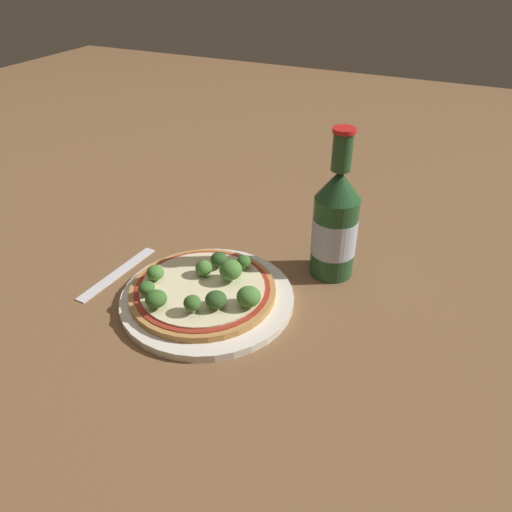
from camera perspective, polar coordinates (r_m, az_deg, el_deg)
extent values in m
plane|color=brown|center=(0.76, -6.81, -4.76)|extent=(3.00, 3.00, 0.00)
cylinder|color=silver|center=(0.75, -5.69, -4.94)|extent=(0.26, 0.26, 0.01)
cylinder|color=#B77F42|center=(0.74, -6.26, -4.17)|extent=(0.22, 0.22, 0.01)
cylinder|color=maroon|center=(0.74, -6.29, -3.82)|extent=(0.20, 0.20, 0.00)
cylinder|color=beige|center=(0.74, -6.30, -3.74)|extent=(0.18, 0.18, 0.00)
cylinder|color=#7A9E5B|center=(0.77, -1.36, -1.18)|extent=(0.01, 0.01, 0.01)
ellipsoid|color=#386628|center=(0.77, -1.37, -0.59)|extent=(0.02, 0.02, 0.02)
cylinder|color=#7A9E5B|center=(0.73, -12.31, -4.11)|extent=(0.01, 0.01, 0.01)
ellipsoid|color=#386628|center=(0.73, -12.39, -3.55)|extent=(0.02, 0.02, 0.02)
cylinder|color=#7A9E5B|center=(0.76, -5.86, -2.00)|extent=(0.01, 0.01, 0.01)
ellipsoid|color=#477A33|center=(0.76, -5.90, -1.40)|extent=(0.03, 0.03, 0.02)
cylinder|color=#7A9E5B|center=(0.76, -11.37, -2.45)|extent=(0.01, 0.01, 0.01)
ellipsoid|color=#477A33|center=(0.76, -11.45, -1.88)|extent=(0.03, 0.03, 0.02)
cylinder|color=#7A9E5B|center=(0.69, -7.23, -6.07)|extent=(0.01, 0.01, 0.01)
ellipsoid|color=#386628|center=(0.68, -7.30, -5.34)|extent=(0.02, 0.02, 0.02)
cylinder|color=#7A9E5B|center=(0.75, -2.88, -2.47)|extent=(0.01, 0.01, 0.01)
ellipsoid|color=#477A33|center=(0.74, -2.91, -1.58)|extent=(0.03, 0.03, 0.03)
cylinder|color=#7A9E5B|center=(0.78, -4.23, -0.99)|extent=(0.01, 0.01, 0.01)
ellipsoid|color=#2D5123|center=(0.77, -4.26, -0.34)|extent=(0.03, 0.03, 0.02)
cylinder|color=#7A9E5B|center=(0.70, -4.56, -5.66)|extent=(0.01, 0.01, 0.01)
ellipsoid|color=#2D5123|center=(0.69, -4.60, -4.99)|extent=(0.03, 0.03, 0.02)
cylinder|color=#7A9E5B|center=(0.71, -11.26, -5.51)|extent=(0.01, 0.01, 0.01)
ellipsoid|color=#386628|center=(0.70, -11.36, -4.82)|extent=(0.03, 0.03, 0.02)
cylinder|color=#7A9E5B|center=(0.70, -0.83, -5.43)|extent=(0.01, 0.01, 0.01)
ellipsoid|color=#477A33|center=(0.69, -0.84, -4.65)|extent=(0.03, 0.03, 0.03)
cylinder|color=#234C28|center=(0.79, 8.89, 2.21)|extent=(0.07, 0.07, 0.13)
cylinder|color=#B2BCD1|center=(0.79, 8.90, 2.38)|extent=(0.07, 0.07, 0.06)
cone|color=#234C28|center=(0.75, 9.47, 8.08)|extent=(0.07, 0.07, 0.04)
cylinder|color=#234C28|center=(0.73, 9.83, 11.68)|extent=(0.03, 0.03, 0.06)
cylinder|color=red|center=(0.72, 10.07, 13.98)|extent=(0.03, 0.03, 0.01)
cube|color=silver|center=(0.84, -15.65, -1.97)|extent=(0.03, 0.17, 0.00)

